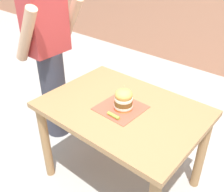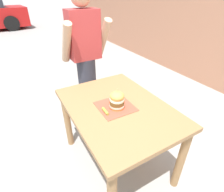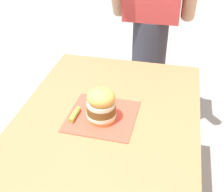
{
  "view_description": "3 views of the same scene",
  "coord_description": "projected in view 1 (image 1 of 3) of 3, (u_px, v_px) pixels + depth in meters",
  "views": [
    {
      "loc": [
        -1.24,
        -0.94,
        1.8
      ],
      "look_at": [
        0.0,
        0.1,
        0.8
      ],
      "focal_mm": 42.0,
      "sensor_mm": 36.0,
      "label": 1
    },
    {
      "loc": [
        -0.68,
        -1.09,
        1.64
      ],
      "look_at": [
        0.0,
        0.1,
        0.8
      ],
      "focal_mm": 28.0,
      "sensor_mm": 36.0,
      "label": 2
    },
    {
      "loc": [
        0.27,
        -1.09,
        1.62
      ],
      "look_at": [
        0.0,
        0.1,
        0.8
      ],
      "focal_mm": 50.0,
      "sensor_mm": 36.0,
      "label": 3
    }
  ],
  "objects": [
    {
      "name": "ground_plane",
      "position": [
        121.0,
        178.0,
        2.27
      ],
      "size": [
        80.0,
        80.0,
        0.0
      ],
      "primitive_type": "plane",
      "color": "#9E9E99"
    },
    {
      "name": "patio_table",
      "position": [
        122.0,
        120.0,
        1.94
      ],
      "size": [
        0.83,
        1.14,
        0.75
      ],
      "color": "#9E7247",
      "rests_on": "ground"
    },
    {
      "name": "pickle_spear",
      "position": [
        114.0,
        116.0,
        1.75
      ],
      "size": [
        0.03,
        0.1,
        0.02
      ],
      "primitive_type": "cylinder",
      "rotation": [
        0.0,
        1.57,
        1.52
      ],
      "color": "#8EA83D",
      "rests_on": "serving_paper"
    },
    {
      "name": "serving_paper",
      "position": [
        121.0,
        108.0,
        1.86
      ],
      "size": [
        0.31,
        0.31,
        0.0
      ],
      "primitive_type": "cube",
      "rotation": [
        0.0,
        0.0,
        -0.02
      ],
      "color": "#D64C38",
      "rests_on": "patio_table"
    },
    {
      "name": "diner_across_table",
      "position": [
        49.0,
        54.0,
        2.36
      ],
      "size": [
        0.55,
        0.35,
        1.69
      ],
      "color": "#33333D",
      "rests_on": "ground"
    },
    {
      "name": "sandwich",
      "position": [
        124.0,
        99.0,
        1.81
      ],
      "size": [
        0.13,
        0.13,
        0.19
      ],
      "color": "gold",
      "rests_on": "serving_paper"
    }
  ]
}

